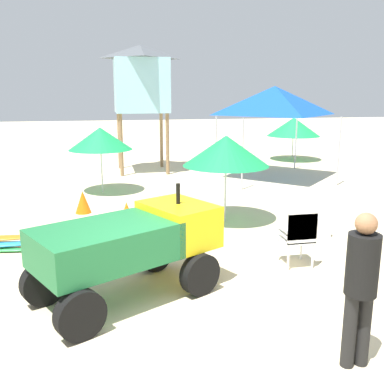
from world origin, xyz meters
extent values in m
plane|color=beige|center=(0.00, 0.00, 0.00)|extent=(80.00, 80.00, 0.00)
cube|color=#1E6B38|center=(-1.01, 0.72, 0.85)|extent=(2.11, 1.82, 0.50)
cube|color=yellow|center=(0.04, 1.29, 0.90)|extent=(1.22, 1.35, 0.60)
cylinder|color=black|center=(0.04, 1.29, 1.35)|extent=(0.08, 0.08, 0.30)
cylinder|color=black|center=(-0.26, 1.75, 0.30)|extent=(0.61, 0.44, 0.60)
cylinder|color=black|center=(0.26, 0.78, 0.30)|extent=(0.61, 0.44, 0.60)
cylinder|color=black|center=(-1.85, 0.90, 0.30)|extent=(0.61, 0.44, 0.60)
cylinder|color=black|center=(-1.33, -0.07, 0.30)|extent=(0.61, 0.44, 0.60)
cube|color=white|center=(2.03, 1.52, 0.44)|extent=(0.48, 0.48, 0.04)
cube|color=white|center=(2.03, 1.30, 0.64)|extent=(0.48, 0.04, 0.40)
cube|color=white|center=(2.03, 1.52, 0.53)|extent=(0.48, 0.48, 0.04)
cube|color=white|center=(2.03, 1.30, 0.73)|extent=(0.48, 0.04, 0.40)
cube|color=white|center=(2.03, 1.52, 0.62)|extent=(0.48, 0.48, 0.04)
cube|color=white|center=(2.03, 1.30, 0.82)|extent=(0.48, 0.04, 0.40)
cylinder|color=white|center=(2.24, 1.73, 0.21)|extent=(0.04, 0.04, 0.42)
cylinder|color=white|center=(1.82, 1.73, 0.21)|extent=(0.04, 0.04, 0.42)
cylinder|color=white|center=(2.24, 1.31, 0.21)|extent=(0.04, 0.04, 0.42)
cylinder|color=white|center=(1.82, 1.31, 0.21)|extent=(0.04, 0.04, 0.42)
cylinder|color=black|center=(1.40, -1.15, 0.40)|extent=(0.14, 0.14, 0.80)
cylinder|color=black|center=(1.56, -1.15, 0.40)|extent=(0.14, 0.14, 0.80)
cylinder|color=black|center=(1.48, -1.15, 1.11)|extent=(0.32, 0.32, 0.63)
sphere|color=#9E6B47|center=(1.48, -1.15, 1.54)|extent=(0.22, 0.22, 0.22)
cylinder|color=#B2B2B7|center=(2.93, 7.15, 1.04)|extent=(0.05, 0.05, 2.07)
cylinder|color=#B2B2B7|center=(5.95, 7.15, 1.04)|extent=(0.05, 0.05, 2.07)
cylinder|color=#B2B2B7|center=(2.93, 10.18, 1.04)|extent=(0.05, 0.05, 2.07)
cylinder|color=#B2B2B7|center=(5.95, 10.18, 1.04)|extent=(0.05, 0.05, 2.07)
pyramid|color=#144CB2|center=(4.44, 8.66, 2.52)|extent=(3.03, 3.03, 0.90)
cylinder|color=olive|center=(-0.39, 9.99, 1.04)|extent=(0.12, 0.12, 2.09)
cylinder|color=olive|center=(1.17, 9.99, 1.04)|extent=(0.12, 0.12, 2.09)
cylinder|color=olive|center=(-0.39, 11.55, 1.04)|extent=(0.12, 0.12, 2.09)
cylinder|color=olive|center=(1.17, 11.55, 1.04)|extent=(0.12, 0.12, 2.09)
cube|color=#9ED9E8|center=(0.39, 10.77, 2.99)|extent=(1.80, 1.80, 1.80)
pyramid|color=#4C5156|center=(0.39, 10.77, 4.11)|extent=(1.98, 1.98, 0.45)
cylinder|color=beige|center=(1.57, 4.15, 0.94)|extent=(0.04, 0.04, 1.89)
cone|color=#19994C|center=(1.57, 4.15, 1.57)|extent=(1.85, 1.85, 0.65)
cylinder|color=beige|center=(-1.05, 7.61, 0.92)|extent=(0.04, 0.04, 1.83)
cone|color=#19994C|center=(-1.05, 7.61, 1.53)|extent=(1.76, 1.76, 0.62)
cylinder|color=beige|center=(6.75, 12.19, 0.88)|extent=(0.04, 0.04, 1.76)
cone|color=#19994C|center=(6.75, 12.19, 1.38)|extent=(2.17, 2.17, 0.76)
cone|color=orange|center=(-0.56, 4.13, 0.28)|extent=(0.39, 0.39, 0.55)
cone|color=orange|center=(-1.51, 5.48, 0.27)|extent=(0.37, 0.37, 0.53)
cube|color=white|center=(3.00, 2.85, 0.20)|extent=(0.60, 0.40, 0.40)
camera|label=1|loc=(-0.99, -4.80, 2.79)|focal=41.03mm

